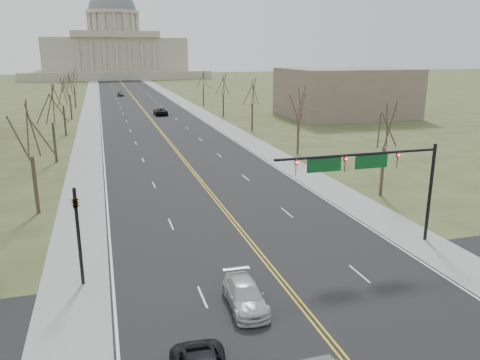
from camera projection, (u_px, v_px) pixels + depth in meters
road at (140, 105)px, 120.21m from camera, size 20.00×380.00×0.01m
cross_road at (314, 320)px, 24.11m from camera, size 120.00×14.00×0.01m
sidewalk_left at (91, 107)px, 116.91m from camera, size 4.00×380.00×0.03m
sidewalk_right at (186, 104)px, 123.51m from camera, size 4.00×380.00×0.03m
center_line at (140, 105)px, 120.21m from camera, size 0.42×380.00×0.01m
edge_line_left at (100, 107)px, 117.52m from camera, size 0.15×380.00×0.01m
edge_line_right at (178, 104)px, 122.91m from camera, size 0.15×380.00×0.01m
capitol at (115, 50)px, 245.73m from camera, size 90.00×60.00×50.00m
signal_mast at (370, 169)px, 31.56m from camera, size 12.12×0.44×7.20m
signal_left at (78, 226)px, 26.90m from camera, size 0.32×0.36×6.00m
tree_r_0 at (386, 128)px, 43.27m from camera, size 3.74×3.74×8.50m
tree_l_0 at (29, 133)px, 38.34m from camera, size 3.96×3.96×9.00m
tree_r_1 at (299, 105)px, 61.75m from camera, size 3.74×3.74×8.50m
tree_l_1 at (51, 107)px, 56.82m from camera, size 3.96×3.96×9.00m
tree_r_2 at (252, 93)px, 80.23m from camera, size 3.74×3.74×8.50m
tree_l_2 at (62, 93)px, 75.30m from camera, size 3.96×3.96×9.00m
tree_r_3 at (223, 85)px, 98.71m from camera, size 3.74×3.74×8.50m
tree_l_3 at (69, 85)px, 93.78m from camera, size 3.96×3.96×9.00m
tree_r_4 at (203, 80)px, 117.19m from camera, size 3.74×3.74×8.50m
tree_l_4 at (73, 79)px, 112.27m from camera, size 3.96×3.96×9.00m
bldg_right_mass at (345, 93)px, 98.46m from camera, size 25.00×20.00×10.00m
car_sb_inner_second at (245, 295)px, 25.26m from camera, size 2.10×4.67×1.33m
car_far_nb at (161, 111)px, 101.77m from camera, size 2.68×5.64×1.55m
car_far_sb at (120, 94)px, 145.20m from camera, size 1.97×4.51×1.51m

